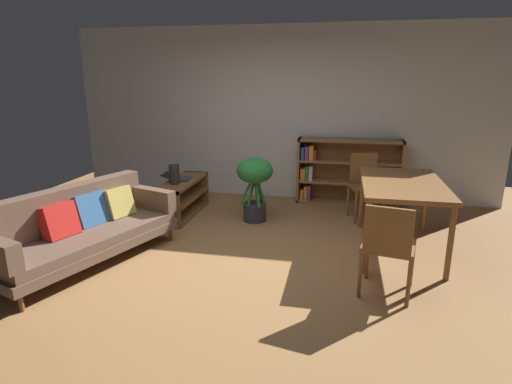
{
  "coord_description": "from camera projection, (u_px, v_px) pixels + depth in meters",
  "views": [
    {
      "loc": [
        0.98,
        -4.0,
        1.91
      ],
      "look_at": [
        0.13,
        0.15,
        0.75
      ],
      "focal_mm": 29.35,
      "sensor_mm": 36.0,
      "label": 1
    }
  ],
  "objects": [
    {
      "name": "dining_chair_far",
      "position": [
        365.0,
        182.0,
        5.79
      ],
      "size": [
        0.51,
        0.49,
        0.9
      ],
      "color": "brown",
      "rests_on": "ground_plane"
    },
    {
      "name": "back_wall_panel",
      "position": [
        281.0,
        114.0,
        6.67
      ],
      "size": [
        6.8,
        0.1,
        2.7
      ],
      "primitive_type": "cube",
      "color": "silver",
      "rests_on": "ground_plane"
    },
    {
      "name": "open_laptop",
      "position": [
        178.0,
        178.0,
        6.0
      ],
      "size": [
        0.41,
        0.34,
        0.09
      ],
      "color": "#333338",
      "rests_on": "media_console"
    },
    {
      "name": "fabric_couch",
      "position": [
        81.0,
        227.0,
        4.43
      ],
      "size": [
        1.38,
        2.16,
        0.79
      ],
      "color": "brown",
      "rests_on": "ground_plane"
    },
    {
      "name": "media_console",
      "position": [
        183.0,
        197.0,
        6.0
      ],
      "size": [
        0.38,
        1.22,
        0.5
      ],
      "color": "brown",
      "rests_on": "ground_plane"
    },
    {
      "name": "dining_chair_near",
      "position": [
        388.0,
        244.0,
        3.68
      ],
      "size": [
        0.53,
        0.53,
        0.87
      ],
      "color": "brown",
      "rests_on": "ground_plane"
    },
    {
      "name": "bookshelf",
      "position": [
        343.0,
        171.0,
        6.53
      ],
      "size": [
        1.58,
        0.32,
        1.01
      ],
      "color": "olive",
      "rests_on": "ground_plane"
    },
    {
      "name": "ground_plane",
      "position": [
        242.0,
        262.0,
        4.48
      ],
      "size": [
        8.16,
        8.16,
        0.0
      ],
      "primitive_type": "plane",
      "color": "#9E7042"
    },
    {
      "name": "potted_floor_plant",
      "position": [
        255.0,
        180.0,
        5.64
      ],
      "size": [
        0.49,
        0.49,
        0.88
      ],
      "color": "#333338",
      "rests_on": "ground_plane"
    },
    {
      "name": "dining_table",
      "position": [
        402.0,
        188.0,
        4.63
      ],
      "size": [
        0.87,
        1.48,
        0.8
      ],
      "color": "brown",
      "rests_on": "ground_plane"
    },
    {
      "name": "desk_speaker",
      "position": [
        174.0,
        174.0,
        5.7
      ],
      "size": [
        0.14,
        0.14,
        0.27
      ],
      "color": "#2D2823",
      "rests_on": "media_console"
    }
  ]
}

